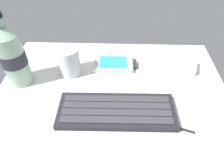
{
  "coord_description": "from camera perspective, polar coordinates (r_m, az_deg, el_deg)",
  "views": [
    {
      "loc": [
        1.34,
        -39.6,
        41.2
      ],
      "look_at": [
        0.0,
        0.0,
        3.0
      ],
      "focal_mm": 33.22,
      "sensor_mm": 36.0,
      "label": 1
    }
  ],
  "objects": [
    {
      "name": "ground_plane",
      "position": [
        0.58,
        -0.01,
        -3.01
      ],
      "size": [
        64.0,
        48.0,
        2.8
      ],
      "color": "silver"
    },
    {
      "name": "keyboard",
      "position": [
        0.52,
        1.26,
        -7.38
      ],
      "size": [
        29.16,
        11.42,
        1.7
      ],
      "color": "#232328",
      "rests_on": "ground_plane"
    },
    {
      "name": "handheld_device",
      "position": [
        0.65,
        0.93,
        5.57
      ],
      "size": [
        12.89,
        7.78,
        1.5
      ],
      "color": "silver",
      "rests_on": "ground_plane"
    },
    {
      "name": "juice_cup",
      "position": [
        0.62,
        -11.71,
        5.9
      ],
      "size": [
        6.4,
        6.4,
        8.5
      ],
      "color": "silver",
      "rests_on": "ground_plane"
    },
    {
      "name": "water_bottle",
      "position": [
        0.61,
        -25.76,
        7.04
      ],
      "size": [
        6.73,
        6.73,
        20.8
      ],
      "color": "#9EC1A8",
      "rests_on": "ground_plane"
    },
    {
      "name": "charger_block",
      "position": [
        0.68,
        19.24,
        4.86
      ],
      "size": [
        8.27,
        7.32,
        2.4
      ],
      "primitive_type": "cube",
      "rotation": [
        0.0,
        0.0,
        -0.28
      ],
      "color": "silver",
      "rests_on": "ground_plane"
    },
    {
      "name": "stylus_pen",
      "position": [
        0.52,
        16.74,
        -11.03
      ],
      "size": [
        9.23,
        3.69,
        0.7
      ],
      "primitive_type": "cylinder",
      "rotation": [
        0.0,
        1.57,
        -0.32
      ],
      "color": "#26262B",
      "rests_on": "ground_plane"
    }
  ]
}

